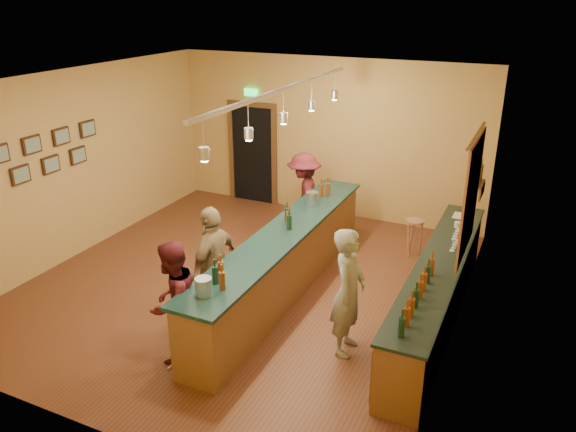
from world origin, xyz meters
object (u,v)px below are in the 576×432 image
at_px(tasting_bar, 284,258).
at_px(customer_a, 173,302).
at_px(bartender, 348,292).
at_px(back_counter, 437,291).
at_px(bar_stool, 415,228).
at_px(customer_b, 214,265).
at_px(customer_c, 304,197).

distance_m(tasting_bar, customer_a, 2.13).
xyz_separation_m(tasting_bar, bartender, (1.37, -0.99, 0.25)).
height_order(back_counter, customer_a, customer_a).
relative_size(bartender, bar_stool, 2.58).
xyz_separation_m(customer_a, bar_stool, (2.04, 4.25, -0.28)).
xyz_separation_m(tasting_bar, customer_b, (-0.55, -1.08, 0.26)).
height_order(back_counter, customer_c, customer_c).
bearing_deg(bar_stool, tasting_bar, -124.14).
relative_size(tasting_bar, customer_b, 2.96).
distance_m(back_counter, customer_c, 3.40).
bearing_deg(tasting_bar, back_counter, 4.53).
relative_size(tasting_bar, customer_a, 3.19).
bearing_deg(customer_c, customer_a, -21.51).
distance_m(bartender, customer_b, 1.92).
height_order(bartender, customer_c, bartender).
distance_m(bartender, customer_c, 3.58).
distance_m(tasting_bar, bar_stool, 2.66).
relative_size(tasting_bar, bar_stool, 7.69).
height_order(customer_b, bar_stool, customer_b).
height_order(customer_a, bar_stool, customer_a).
distance_m(back_counter, bar_stool, 2.17).
bearing_deg(customer_c, bar_stool, 73.40).
bearing_deg(bar_stool, bartender, -92.21).
height_order(customer_a, customer_c, customer_c).
bearing_deg(bar_stool, back_counter, -68.60).
xyz_separation_m(bartender, customer_b, (-1.92, -0.09, 0.01)).
height_order(tasting_bar, bartender, bartender).
bearing_deg(bartender, customer_a, 114.69).
relative_size(back_counter, bar_stool, 6.86).
xyz_separation_m(tasting_bar, customer_c, (-0.55, 2.03, 0.23)).
xyz_separation_m(customer_a, customer_b, (0.00, 0.96, 0.06)).
bearing_deg(customer_b, customer_a, 1.94).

